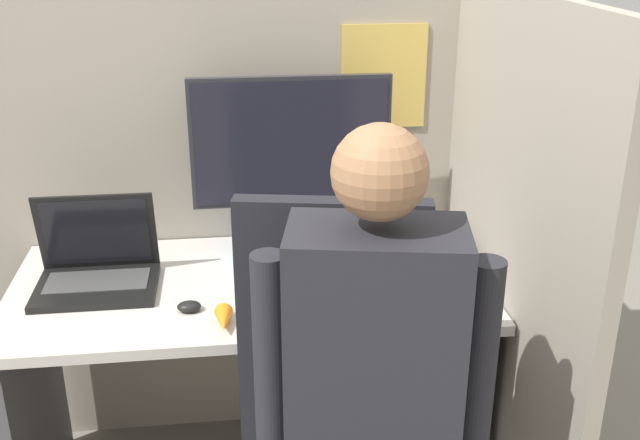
{
  "coord_description": "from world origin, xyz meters",
  "views": [
    {
      "loc": [
        -0.03,
        -1.6,
        1.7
      ],
      "look_at": [
        0.19,
        0.17,
        0.98
      ],
      "focal_mm": 42.0,
      "sensor_mm": 36.0,
      "label": 1
    }
  ],
  "objects_px": {
    "laptop": "(97,269)",
    "stapler": "(451,262)",
    "monitor": "(291,151)",
    "carrot_toy": "(224,320)",
    "paper_box": "(293,240)",
    "person": "(381,416)"
  },
  "relations": [
    {
      "from": "monitor",
      "to": "stapler",
      "type": "relative_size",
      "value": 3.66
    },
    {
      "from": "paper_box",
      "to": "person",
      "type": "height_order",
      "value": "person"
    },
    {
      "from": "monitor",
      "to": "stapler",
      "type": "bearing_deg",
      "value": -22.07
    },
    {
      "from": "stapler",
      "to": "person",
      "type": "xyz_separation_m",
      "value": [
        -0.36,
        -0.74,
        0.04
      ]
    },
    {
      "from": "laptop",
      "to": "stapler",
      "type": "distance_m",
      "value": 1.02
    },
    {
      "from": "laptop",
      "to": "carrot_toy",
      "type": "xyz_separation_m",
      "value": [
        0.35,
        -0.28,
        -0.03
      ]
    },
    {
      "from": "carrot_toy",
      "to": "person",
      "type": "bearing_deg",
      "value": -57.62
    },
    {
      "from": "monitor",
      "to": "carrot_toy",
      "type": "bearing_deg",
      "value": -115.83
    },
    {
      "from": "monitor",
      "to": "stapler",
      "type": "distance_m",
      "value": 0.58
    },
    {
      "from": "stapler",
      "to": "person",
      "type": "distance_m",
      "value": 0.83
    },
    {
      "from": "laptop",
      "to": "stapler",
      "type": "relative_size",
      "value": 2.05
    },
    {
      "from": "laptop",
      "to": "stapler",
      "type": "height_order",
      "value": "laptop"
    },
    {
      "from": "paper_box",
      "to": "stapler",
      "type": "bearing_deg",
      "value": -21.77
    },
    {
      "from": "stapler",
      "to": "carrot_toy",
      "type": "distance_m",
      "value": 0.72
    },
    {
      "from": "monitor",
      "to": "carrot_toy",
      "type": "distance_m",
      "value": 0.58
    },
    {
      "from": "laptop",
      "to": "stapler",
      "type": "xyz_separation_m",
      "value": [
        1.02,
        -0.02,
        -0.02
      ]
    },
    {
      "from": "stapler",
      "to": "paper_box",
      "type": "bearing_deg",
      "value": 158.23
    },
    {
      "from": "monitor",
      "to": "carrot_toy",
      "type": "xyz_separation_m",
      "value": [
        -0.21,
        -0.44,
        -0.3
      ]
    },
    {
      "from": "paper_box",
      "to": "carrot_toy",
      "type": "distance_m",
      "value": 0.49
    },
    {
      "from": "laptop",
      "to": "paper_box",
      "type": "bearing_deg",
      "value": 15.45
    },
    {
      "from": "carrot_toy",
      "to": "person",
      "type": "distance_m",
      "value": 0.58
    },
    {
      "from": "paper_box",
      "to": "stapler",
      "type": "distance_m",
      "value": 0.49
    }
  ]
}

